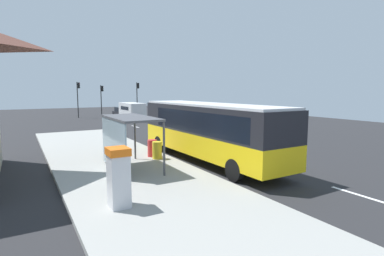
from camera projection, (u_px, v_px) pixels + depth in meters
The scene contains 20 objects.
ground_plane at pixel (151, 132), 28.50m from camera, with size 56.00×92.00×0.04m, color #262628.
sidewalk_platform at pixel (122, 168), 15.00m from camera, with size 6.20×30.00×0.18m, color #999993.
lane_stripe_seg_0 at pixel (358, 195), 11.41m from camera, with size 0.16×2.20×0.01m, color silver.
lane_stripe_seg_1 at pixel (265, 166), 15.72m from camera, with size 0.16×2.20×0.01m, color silver.
lane_stripe_seg_2 at pixel (212, 150), 20.02m from camera, with size 0.16×2.20×0.01m, color silver.
lane_stripe_seg_3 at pixel (177, 139), 24.32m from camera, with size 0.16×2.20×0.01m, color silver.
lane_stripe_seg_4 at pixel (153, 132), 28.62m from camera, with size 0.16×2.20×0.01m, color silver.
lane_stripe_seg_5 at pixel (135, 127), 32.92m from camera, with size 0.16×2.20×0.01m, color silver.
lane_stripe_seg_6 at pixel (122, 122), 37.22m from camera, with size 0.16×2.20×0.01m, color silver.
lane_stripe_seg_7 at pixel (111, 119), 41.53m from camera, with size 0.16×2.20×0.01m, color silver.
bus at pixel (208, 128), 16.62m from camera, with size 2.73×11.06×3.21m.
white_van at pixel (132, 110), 39.46m from camera, with size 2.05×5.21×2.30m.
sedan_near at pixel (123, 112), 43.44m from camera, with size 1.91×4.43×1.52m.
ticket_machine at pixel (119, 177), 9.68m from camera, with size 0.66×0.76×1.94m.
recycling_bin_yellow at pixel (157, 150), 16.62m from camera, with size 0.52×0.52×0.95m, color yellow.
recycling_bin_red at pixel (152, 148), 17.23m from camera, with size 0.52×0.52×0.95m, color red.
traffic_light_near_side at pixel (138, 94), 46.84m from camera, with size 0.49×0.28×5.13m.
traffic_light_far_side at pixel (78, 94), 43.28m from camera, with size 0.49×0.28×5.12m.
traffic_light_median at pixel (102, 96), 45.73m from camera, with size 0.49×0.28×4.68m.
bus_shelter at pixel (124, 129), 14.21m from camera, with size 1.80×4.00×2.50m.
Camera 1 is at (-10.69, -12.42, 3.92)m, focal length 28.36 mm.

